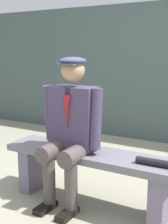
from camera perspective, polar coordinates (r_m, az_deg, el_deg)
The scene contains 5 objects.
ground_plane at distance 2.90m, azimuth 1.17°, elevation -16.66°, with size 30.00×30.00×0.00m, color gray.
bench at distance 2.75m, azimuth 1.20°, elevation -10.31°, with size 1.61×0.39×0.49m.
seated_man at distance 2.67m, azimuth -2.50°, elevation -2.58°, with size 0.58×0.54×1.31m.
rolled_magazine at distance 2.43m, azimuth 12.99°, elevation -9.16°, with size 0.06×0.06×0.28m, color black.
stadium_wall at distance 4.72m, azimuth 14.86°, elevation 6.94°, with size 12.00×0.24×2.06m, color #3F4F4E.
Camera 1 is at (-1.23, 2.25, 1.36)m, focal length 48.84 mm.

